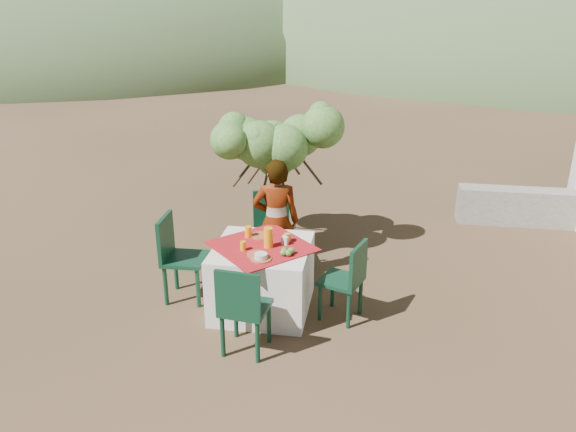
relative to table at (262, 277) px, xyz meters
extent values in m
plane|color=#362918|center=(0.13, -0.31, -0.38)|extent=(160.00, 160.00, 0.00)
cube|color=silver|center=(0.00, 0.00, 0.00)|extent=(1.02, 1.02, 0.75)
cube|color=maroon|center=(0.00, 0.00, 0.38)|extent=(1.30, 1.30, 0.01)
cylinder|color=black|center=(-0.18, 0.73, -0.13)|extent=(0.05, 0.05, 0.49)
cylinder|color=black|center=(0.18, 0.84, -0.13)|extent=(0.05, 0.05, 0.49)
cylinder|color=black|center=(-0.29, 1.08, -0.13)|extent=(0.05, 0.05, 0.49)
cylinder|color=black|center=(0.06, 1.19, -0.13)|extent=(0.05, 0.05, 0.49)
cube|color=black|center=(-0.06, 0.96, 0.11)|extent=(0.58, 0.58, 0.04)
cube|color=black|center=(-0.12, 1.16, 0.37)|extent=(0.45, 0.18, 0.48)
cylinder|color=black|center=(0.20, -0.64, -0.15)|extent=(0.05, 0.05, 0.46)
cylinder|color=black|center=(-0.15, -0.60, -0.15)|extent=(0.05, 0.05, 0.46)
cylinder|color=black|center=(0.16, -0.99, -0.15)|extent=(0.05, 0.05, 0.46)
cylinder|color=black|center=(-0.19, -0.95, -0.15)|extent=(0.05, 0.05, 0.46)
cube|color=black|center=(0.00, -0.80, 0.08)|extent=(0.48, 0.48, 0.04)
cube|color=black|center=(-0.02, -0.99, 0.33)|extent=(0.44, 0.09, 0.45)
cylinder|color=black|center=(-0.71, -0.10, -0.13)|extent=(0.05, 0.05, 0.49)
cylinder|color=black|center=(-0.72, 0.28, -0.13)|extent=(0.05, 0.05, 0.49)
cylinder|color=black|center=(-1.08, -0.11, -0.13)|extent=(0.05, 0.05, 0.49)
cylinder|color=black|center=(-1.10, 0.26, -0.13)|extent=(0.05, 0.05, 0.49)
cube|color=black|center=(-0.90, 0.08, 0.11)|extent=(0.48, 0.48, 0.04)
cube|color=black|center=(-1.11, 0.08, 0.37)|extent=(0.06, 0.46, 0.48)
cylinder|color=black|center=(0.76, 0.17, -0.16)|extent=(0.04, 0.04, 0.44)
cylinder|color=black|center=(0.65, -0.15, -0.16)|extent=(0.04, 0.04, 0.44)
cylinder|color=black|center=(1.07, 0.06, -0.16)|extent=(0.04, 0.04, 0.44)
cylinder|color=black|center=(0.97, -0.26, -0.16)|extent=(0.04, 0.04, 0.44)
cube|color=black|center=(0.86, -0.04, 0.06)|extent=(0.52, 0.52, 0.04)
cube|color=black|center=(1.04, -0.11, 0.30)|extent=(0.17, 0.40, 0.43)
imported|color=#8C6651|center=(0.03, 0.69, 0.38)|extent=(0.62, 0.47, 1.53)
cylinder|color=#443122|center=(-0.13, 1.54, 0.28)|extent=(0.11, 0.11, 1.33)
sphere|color=#335C21|center=(-0.13, 1.54, 0.95)|extent=(0.57, 0.57, 0.57)
sphere|color=#335C21|center=(0.39, 1.54, 1.09)|extent=(0.53, 0.53, 0.53)
sphere|color=#335C21|center=(-0.60, 1.63, 1.04)|extent=(0.49, 0.49, 0.49)
sphere|color=#335C21|center=(-0.03, 2.06, 1.14)|extent=(0.51, 0.51, 0.51)
sphere|color=#335C21|center=(-0.08, 1.06, 0.99)|extent=(0.45, 0.45, 0.45)
cube|color=gray|center=(3.73, 3.09, -0.10)|extent=(2.60, 0.35, 0.55)
ellipsoid|color=#405630|center=(-17.87, 29.69, -0.38)|extent=(40.00, 40.00, 16.00)
ellipsoid|color=#405630|center=(12.13, 35.69, -0.38)|extent=(48.00, 48.00, 20.00)
ellipsoid|color=slate|center=(-3.87, 51.69, -0.38)|extent=(60.00, 60.00, 24.00)
cylinder|color=brown|center=(-0.05, 0.25, 0.39)|extent=(0.24, 0.24, 0.01)
cylinder|color=brown|center=(0.00, -0.24, 0.39)|extent=(0.21, 0.21, 0.01)
cylinder|color=orange|center=(-0.19, 0.20, 0.44)|extent=(0.08, 0.08, 0.12)
cylinder|color=orange|center=(-0.17, -0.14, 0.43)|extent=(0.06, 0.06, 0.10)
cylinder|color=orange|center=(0.08, -0.02, 0.49)|extent=(0.10, 0.10, 0.22)
cylinder|color=brown|center=(0.06, -0.33, 0.39)|extent=(0.22, 0.22, 0.01)
cylinder|color=silver|center=(0.06, -0.33, 0.42)|extent=(0.14, 0.14, 0.05)
cylinder|color=orange|center=(0.25, 0.12, 0.43)|extent=(0.07, 0.07, 0.10)
cylinder|color=orange|center=(0.26, 0.17, 0.42)|extent=(0.05, 0.05, 0.09)
cube|color=silver|center=(0.24, 0.07, 0.43)|extent=(0.08, 0.07, 0.09)
sphere|color=#4C7B2C|center=(0.27, -0.16, 0.42)|extent=(0.07, 0.07, 0.07)
sphere|color=#4C7B2C|center=(0.35, -0.15, 0.42)|extent=(0.07, 0.07, 0.07)
sphere|color=#4C7B2C|center=(0.32, -0.21, 0.42)|extent=(0.07, 0.07, 0.07)
sphere|color=#4C7B2C|center=(0.27, -0.21, 0.42)|extent=(0.07, 0.07, 0.07)
camera|label=1|loc=(1.17, -5.35, 2.87)|focal=35.00mm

